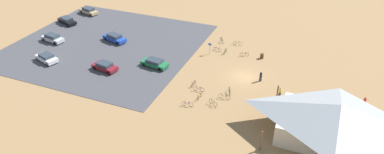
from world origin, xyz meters
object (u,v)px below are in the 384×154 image
trash_bin (262,56)px  bicycle_blue_yard_center (217,49)px  car_tan_inner_stall (88,11)px  bicycle_red_lone_east (194,84)px  bicycle_purple_edge_north (187,104)px  bicycle_red_by_bin (244,54)px  bicycle_black_near_sign (222,40)px  visitor_near_lot (261,76)px  car_maroon_aisle_side (105,66)px  car_silver_second_row (52,38)px  visitor_by_pavilion (364,102)px  visitor_at_bikes (280,92)px  car_black_mid_lot (67,20)px  bicycle_purple_back_row (199,89)px  bicycle_green_yard_right (225,52)px  car_blue_by_curb (114,38)px  bicycle_orange_front_row (200,96)px  lot_sign (210,47)px  car_green_far_end (155,63)px  bike_pavilion (337,120)px  bicycle_silver_yard_left (224,97)px  car_white_back_corner (47,58)px  bicycle_teal_trailside (230,91)px  bicycle_yellow_edge_south (213,103)px

trash_bin → bicycle_blue_yard_center: 8.10m
trash_bin → car_tan_inner_stall: bearing=-8.5°
bicycle_red_lone_east → bicycle_purple_edge_north: 5.36m
bicycle_red_by_bin → bicycle_black_near_sign: bicycle_black_near_sign is taller
bicycle_red_by_bin → visitor_near_lot: bearing=122.2°
car_maroon_aisle_side → car_tan_inner_stall: bearing=-48.2°
car_silver_second_row → visitor_by_pavilion: size_ratio=2.71×
visitor_near_lot → visitor_at_bikes: bearing=136.9°
bicycle_blue_yard_center → bicycle_red_lone_east: (-0.37, 12.30, -0.00)m
visitor_by_pavilion → visitor_near_lot: bearing=-5.8°
car_silver_second_row → car_black_mid_lot: 8.71m
bicycle_purple_back_row → bicycle_green_yard_right: 13.06m
car_blue_by_curb → visitor_by_pavilion: visitor_by_pavilion is taller
bicycle_orange_front_row → car_maroon_aisle_side: bearing=-5.7°
lot_sign → car_silver_second_row: bearing=12.4°
bicycle_green_yard_right → bicycle_blue_yard_center: (1.64, -0.36, 0.00)m
car_maroon_aisle_side → car_green_far_end: size_ratio=0.94×
bicycle_green_yard_right → car_black_mid_lot: bearing=-0.6°
bicycle_orange_front_row → bike_pavilion: bearing=173.7°
bicycle_silver_yard_left → visitor_by_pavilion: visitor_by_pavilion is taller
bicycle_red_by_bin → car_tan_inner_stall: (37.56, -6.46, 0.39)m
car_white_back_corner → bicycle_teal_trailside: bearing=-175.7°
bicycle_teal_trailside → bicycle_orange_front_row: bearing=39.0°
bicycle_orange_front_row → car_silver_second_row: 33.30m
trash_bin → bicycle_red_lone_east: 14.75m
bike_pavilion → bicycle_red_lone_east: 21.05m
bicycle_green_yard_right → car_silver_second_row: (31.76, 7.73, 0.41)m
car_silver_second_row → visitor_by_pavilion: (-54.36, 0.56, 0.16)m
car_white_back_corner → visitor_near_lot: (-35.17, -7.48, 0.18)m
bicycle_orange_front_row → visitor_by_pavilion: bearing=-163.4°
bicycle_black_near_sign → car_maroon_aisle_side: bearing=49.6°
lot_sign → bicycle_green_yard_right: 2.99m
bicycle_purple_back_row → car_silver_second_row: size_ratio=0.36×
bicycle_red_by_bin → car_black_mid_lot: (38.38, -0.13, 0.36)m
bicycle_orange_front_row → visitor_near_lot: 10.68m
trash_bin → visitor_near_lot: 7.57m
trash_bin → bicycle_green_yard_right: trash_bin is taller
trash_bin → bicycle_blue_yard_center: bearing=1.9°
bicycle_green_yard_right → bicycle_teal_trailside: bicycle_teal_trailside is taller
bike_pavilion → bicycle_black_near_sign: 29.63m
bicycle_red_by_bin → car_blue_by_curb: car_blue_by_curb is taller
car_black_mid_lot → trash_bin: bearing=-179.6°
car_maroon_aisle_side → visitor_near_lot: size_ratio=2.64×
car_blue_by_curb → bicycle_yellow_edge_south: bearing=152.8°
bicycle_red_by_bin → bicycle_teal_trailside: size_ratio=0.93×
bike_pavilion → car_silver_second_row: bike_pavilion is taller
lot_sign → car_tan_inner_stall: bearing=-14.2°
bicycle_orange_front_row → car_black_mid_lot: bearing=-23.0°
bicycle_orange_front_row → car_green_far_end: (10.23, -5.82, 0.36)m
bicycle_blue_yard_center → car_blue_by_curb: bearing=10.6°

